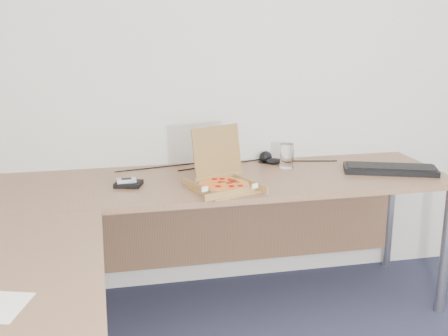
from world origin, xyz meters
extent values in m
cube|color=#875E41|center=(-0.50, 1.40, 0.71)|extent=(2.50, 0.70, 0.03)
cylinder|color=gray|center=(0.70, 1.70, 0.35)|extent=(0.05, 0.05, 0.70)
cube|color=#A4783F|center=(-0.47, 1.21, 0.73)|extent=(0.27, 0.27, 0.01)
cube|color=#A4783F|center=(-0.47, 1.37, 0.87)|extent=(0.27, 0.05, 0.27)
cylinder|color=tan|center=(-0.47, 1.21, 0.75)|extent=(0.25, 0.25, 0.02)
cylinder|color=red|center=(-0.47, 1.21, 0.76)|extent=(0.21, 0.21, 0.00)
cylinder|color=white|center=(-0.04, 1.54, 0.80)|extent=(0.08, 0.08, 0.13)
cube|color=black|center=(0.47, 1.33, 0.75)|extent=(0.51, 0.33, 0.03)
ellipsoid|color=black|center=(-0.09, 1.63, 0.75)|extent=(0.10, 0.08, 0.03)
cube|color=black|center=(-0.91, 1.37, 0.74)|extent=(0.15, 0.14, 0.02)
cube|color=#B2B5BA|center=(-0.92, 1.37, 0.76)|extent=(0.10, 0.05, 0.02)
ellipsoid|color=black|center=(-0.12, 1.68, 0.76)|extent=(0.08, 0.08, 0.07)
camera|label=1|loc=(-1.04, -1.41, 1.57)|focal=46.64mm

